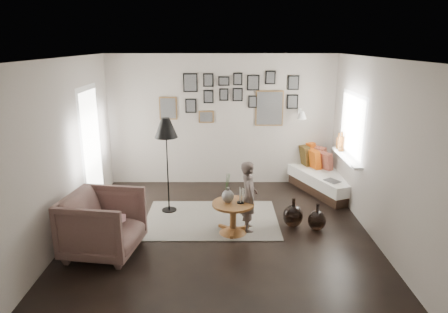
{
  "coord_description": "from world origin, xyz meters",
  "views": [
    {
      "loc": [
        0.04,
        -5.44,
        2.81
      ],
      "look_at": [
        0.05,
        0.5,
        1.1
      ],
      "focal_mm": 32.0,
      "sensor_mm": 36.0,
      "label": 1
    }
  ],
  "objects_px": {
    "daybed": "(323,176)",
    "child": "(249,196)",
    "armchair": "(103,224)",
    "floor_lamp": "(166,131)",
    "magazine_basket": "(94,233)",
    "pedestal_table": "(233,219)",
    "demijohn_large": "(293,216)",
    "vase": "(228,194)",
    "demijohn_small": "(317,220)"
  },
  "relations": [
    {
      "from": "vase",
      "to": "daybed",
      "type": "xyz_separation_m",
      "value": [
        1.9,
        1.85,
        -0.36
      ]
    },
    {
      "from": "armchair",
      "to": "demijohn_small",
      "type": "xyz_separation_m",
      "value": [
        3.07,
        0.69,
        -0.27
      ]
    },
    {
      "from": "pedestal_table",
      "to": "daybed",
      "type": "bearing_deg",
      "value": 45.86
    },
    {
      "from": "daybed",
      "to": "magazine_basket",
      "type": "height_order",
      "value": "daybed"
    },
    {
      "from": "vase",
      "to": "daybed",
      "type": "height_order",
      "value": "vase"
    },
    {
      "from": "vase",
      "to": "armchair",
      "type": "height_order",
      "value": "vase"
    },
    {
      "from": "floor_lamp",
      "to": "demijohn_small",
      "type": "height_order",
      "value": "floor_lamp"
    },
    {
      "from": "vase",
      "to": "child",
      "type": "distance_m",
      "value": 0.34
    },
    {
      "from": "pedestal_table",
      "to": "daybed",
      "type": "relative_size",
      "value": 0.33
    },
    {
      "from": "floor_lamp",
      "to": "child",
      "type": "bearing_deg",
      "value": -28.64
    },
    {
      "from": "vase",
      "to": "armchair",
      "type": "bearing_deg",
      "value": -160.17
    },
    {
      "from": "floor_lamp",
      "to": "demijohn_large",
      "type": "relative_size",
      "value": 3.43
    },
    {
      "from": "magazine_basket",
      "to": "vase",
      "type": "bearing_deg",
      "value": 13.17
    },
    {
      "from": "daybed",
      "to": "child",
      "type": "distance_m",
      "value": 2.38
    },
    {
      "from": "daybed",
      "to": "demijohn_large",
      "type": "height_order",
      "value": "daybed"
    },
    {
      "from": "magazine_basket",
      "to": "floor_lamp",
      "type": "bearing_deg",
      "value": 54.51
    },
    {
      "from": "demijohn_small",
      "to": "vase",
      "type": "bearing_deg",
      "value": -176.62
    },
    {
      "from": "pedestal_table",
      "to": "armchair",
      "type": "height_order",
      "value": "armchair"
    },
    {
      "from": "magazine_basket",
      "to": "child",
      "type": "height_order",
      "value": "child"
    },
    {
      "from": "daybed",
      "to": "magazine_basket",
      "type": "xyz_separation_m",
      "value": [
        -3.8,
        -2.3,
        -0.06
      ]
    },
    {
      "from": "magazine_basket",
      "to": "child",
      "type": "xyz_separation_m",
      "value": [
        2.22,
        0.54,
        0.34
      ]
    },
    {
      "from": "vase",
      "to": "magazine_basket",
      "type": "relative_size",
      "value": 1.02
    },
    {
      "from": "vase",
      "to": "demijohn_small",
      "type": "distance_m",
      "value": 1.46
    },
    {
      "from": "vase",
      "to": "magazine_basket",
      "type": "height_order",
      "value": "vase"
    },
    {
      "from": "vase",
      "to": "child",
      "type": "bearing_deg",
      "value": 16.09
    },
    {
      "from": "demijohn_small",
      "to": "floor_lamp",
      "type": "bearing_deg",
      "value": 162.89
    },
    {
      "from": "pedestal_table",
      "to": "demijohn_large",
      "type": "xyz_separation_m",
      "value": [
        0.95,
        0.22,
        -0.04
      ]
    },
    {
      "from": "floor_lamp",
      "to": "child",
      "type": "xyz_separation_m",
      "value": [
        1.32,
        -0.72,
        -0.85
      ]
    },
    {
      "from": "armchair",
      "to": "floor_lamp",
      "type": "xyz_separation_m",
      "value": [
        0.69,
        1.42,
        0.97
      ]
    },
    {
      "from": "floor_lamp",
      "to": "magazine_basket",
      "type": "height_order",
      "value": "floor_lamp"
    },
    {
      "from": "magazine_basket",
      "to": "child",
      "type": "distance_m",
      "value": 2.31
    },
    {
      "from": "vase",
      "to": "child",
      "type": "relative_size",
      "value": 0.41
    },
    {
      "from": "floor_lamp",
      "to": "magazine_basket",
      "type": "distance_m",
      "value": 1.95
    },
    {
      "from": "daybed",
      "to": "demijohn_small",
      "type": "xyz_separation_m",
      "value": [
        -0.52,
        -1.77,
        -0.11
      ]
    },
    {
      "from": "daybed",
      "to": "armchair",
      "type": "distance_m",
      "value": 4.36
    },
    {
      "from": "pedestal_table",
      "to": "child",
      "type": "distance_m",
      "value": 0.42
    },
    {
      "from": "vase",
      "to": "floor_lamp",
      "type": "relative_size",
      "value": 0.28
    },
    {
      "from": "armchair",
      "to": "pedestal_table",
      "type": "bearing_deg",
      "value": -62.99
    },
    {
      "from": "pedestal_table",
      "to": "floor_lamp",
      "type": "distance_m",
      "value": 1.8
    },
    {
      "from": "pedestal_table",
      "to": "demijohn_small",
      "type": "xyz_separation_m",
      "value": [
        1.3,
        0.1,
        -0.07
      ]
    },
    {
      "from": "daybed",
      "to": "vase",
      "type": "bearing_deg",
      "value": -158.24
    },
    {
      "from": "daybed",
      "to": "child",
      "type": "height_order",
      "value": "child"
    },
    {
      "from": "armchair",
      "to": "demijohn_large",
      "type": "xyz_separation_m",
      "value": [
        2.72,
        0.81,
        -0.25
      ]
    },
    {
      "from": "demijohn_large",
      "to": "floor_lamp",
      "type": "bearing_deg",
      "value": 163.2
    },
    {
      "from": "daybed",
      "to": "pedestal_table",
      "type": "bearing_deg",
      "value": -156.7
    },
    {
      "from": "floor_lamp",
      "to": "magazine_basket",
      "type": "bearing_deg",
      "value": -125.49
    },
    {
      "from": "demijohn_large",
      "to": "magazine_basket",
      "type": "bearing_deg",
      "value": -167.56
    },
    {
      "from": "vase",
      "to": "demijohn_small",
      "type": "bearing_deg",
      "value": 3.38
    },
    {
      "from": "child",
      "to": "armchair",
      "type": "bearing_deg",
      "value": 104.88
    },
    {
      "from": "pedestal_table",
      "to": "child",
      "type": "xyz_separation_m",
      "value": [
        0.24,
        0.11,
        0.32
      ]
    }
  ]
}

